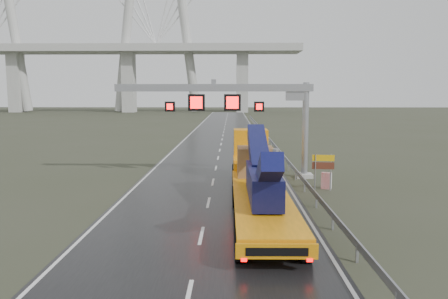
{
  "coord_description": "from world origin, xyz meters",
  "views": [
    {
      "loc": [
        1.35,
        -14.91,
        6.32
      ],
      "look_at": [
        0.92,
        9.66,
        3.2
      ],
      "focal_mm": 35.0,
      "sensor_mm": 36.0,
      "label": 1
    }
  ],
  "objects_px": {
    "sign_gantry": "(242,104)",
    "striped_barrier": "(326,181)",
    "heavy_haul_truck": "(256,171)",
    "exit_sign_pair": "(323,165)"
  },
  "relations": [
    {
      "from": "sign_gantry",
      "to": "striped_barrier",
      "type": "distance_m",
      "value": 8.55
    },
    {
      "from": "sign_gantry",
      "to": "heavy_haul_truck",
      "type": "distance_m",
      "value": 8.05
    },
    {
      "from": "heavy_haul_truck",
      "to": "exit_sign_pair",
      "type": "height_order",
      "value": "heavy_haul_truck"
    },
    {
      "from": "heavy_haul_truck",
      "to": "striped_barrier",
      "type": "distance_m",
      "value": 5.87
    },
    {
      "from": "sign_gantry",
      "to": "exit_sign_pair",
      "type": "xyz_separation_m",
      "value": [
        5.23,
        -4.66,
        -3.9
      ]
    },
    {
      "from": "sign_gantry",
      "to": "striped_barrier",
      "type": "height_order",
      "value": "sign_gantry"
    },
    {
      "from": "exit_sign_pair",
      "to": "striped_barrier",
      "type": "height_order",
      "value": "exit_sign_pair"
    },
    {
      "from": "heavy_haul_truck",
      "to": "exit_sign_pair",
      "type": "xyz_separation_m",
      "value": [
        4.49,
        2.36,
        -0.02
      ]
    },
    {
      "from": "sign_gantry",
      "to": "striped_barrier",
      "type": "xyz_separation_m",
      "value": [
        5.62,
        -3.99,
        -5.06
      ]
    },
    {
      "from": "sign_gantry",
      "to": "heavy_haul_truck",
      "type": "relative_size",
      "value": 0.78
    }
  ]
}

